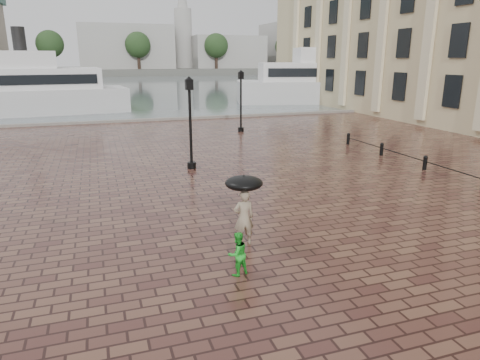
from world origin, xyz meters
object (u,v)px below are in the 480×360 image
object	(u,v)px
street_lamps	(94,117)
adult_pedestrian	(244,218)
child_pedestrian	(237,254)
ferry_far	(348,80)

from	to	relation	value
street_lamps	adult_pedestrian	world-z (taller)	street_lamps
child_pedestrian	ferry_far	world-z (taller)	ferry_far
street_lamps	ferry_far	size ratio (longest dim) A/B	0.75
street_lamps	child_pedestrian	distance (m)	15.25
street_lamps	child_pedestrian	size ratio (longest dim) A/B	18.46
street_lamps	adult_pedestrian	xyz separation A→B (m)	(4.00, -13.09, -1.48)
adult_pedestrian	child_pedestrian	world-z (taller)	adult_pedestrian
child_pedestrian	ferry_far	size ratio (longest dim) A/B	0.04
adult_pedestrian	child_pedestrian	distance (m)	1.89
child_pedestrian	adult_pedestrian	bearing A→B (deg)	-130.49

